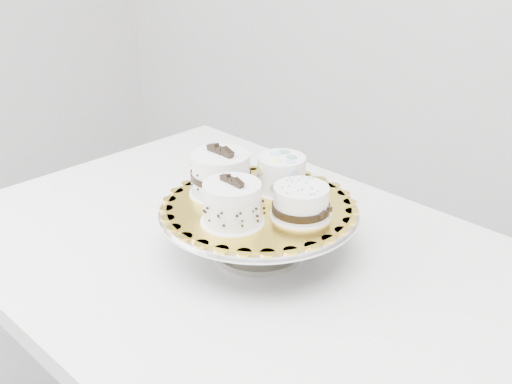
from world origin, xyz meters
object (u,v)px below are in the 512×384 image
Objects in this scene: cake_dots at (281,173)px; table at (253,289)px; cake_stand at (259,222)px; cake_ribbon at (301,202)px; cake_banded at (221,175)px; cake_board at (259,206)px; cake_swirl at (232,204)px.

table is at bearing -100.34° from cake_dots.
cake_stand is 0.10m from cake_dots.
table is 0.22m from cake_ribbon.
cake_dots reaches higher than table.
cake_stand is 0.11m from cake_banded.
cake_banded is (-0.08, 0.02, 0.22)m from table.
cake_dots is 1.00× the size of cake_ribbon.
cake_banded is 1.12× the size of cake_ribbon.
cake_banded reaches higher than cake_dots.
table is at bearing -0.02° from cake_banded.
cake_board is 0.09m from cake_dots.
cake_swirl reaches higher than cake_dots.
cake_swirl reaches higher than table.
cake_swirl is 0.12m from cake_banded.
cake_ribbon is (0.09, -0.07, -0.01)m from cake_dots.
cake_stand reaches higher than table.
cake_swirl is at bearing -90.15° from cake_board.
cake_banded is at bearing -147.57° from cake_dots.
cake_dots is 0.11m from cake_ribbon.
cake_stand is 3.23× the size of cake_ribbon.
cake_ribbon reaches higher than cake_board.
cake_stand is 0.11m from cake_swirl.
cake_ribbon reaches higher than table.
table is 10.80× the size of cake_banded.
cake_banded is 0.17m from cake_ribbon.
table is 4.07× the size of cake_board.
cake_stand is 3.06× the size of cake_swirl.
cake_dots reaches higher than cake_stand.
cake_ribbon is (0.09, 0.09, -0.01)m from cake_swirl.
cake_banded is (-0.09, 0.00, 0.04)m from cake_board.
cake_board is 2.65× the size of cake_banded.
cake_stand is 2.88× the size of cake_banded.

